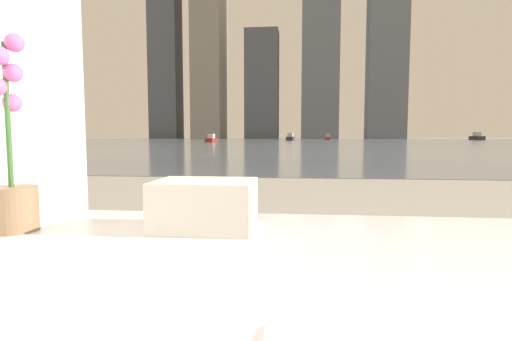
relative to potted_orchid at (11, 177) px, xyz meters
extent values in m
cube|color=white|center=(0.51, -0.42, -0.15)|extent=(1.39, 1.15, 0.04)
cylinder|color=#8C6B4C|center=(0.00, 0.00, -0.08)|extent=(0.11, 0.11, 0.11)
cylinder|color=#38662D|center=(0.00, 0.00, 0.14)|extent=(0.01, 0.01, 0.34)
sphere|color=pink|center=(0.02, 0.01, 0.31)|extent=(0.04, 0.04, 0.04)
sphere|color=pink|center=(0.01, 0.01, 0.24)|extent=(0.04, 0.04, 0.04)
sphere|color=pink|center=(0.00, 0.02, 0.18)|extent=(0.04, 0.04, 0.04)
cube|color=silver|center=(0.45, 0.07, -0.11)|extent=(0.24, 0.18, 0.04)
cube|color=silver|center=(0.45, 0.07, -0.07)|extent=(0.24, 0.18, 0.04)
cube|color=silver|center=(0.45, 0.07, -0.03)|extent=(0.24, 0.18, 0.04)
cube|color=slate|center=(0.51, 61.18, -0.64)|extent=(180.00, 110.00, 0.01)
cube|color=#2D2D33|center=(-0.65, 69.61, -0.33)|extent=(1.53, 3.59, 0.61)
cube|color=silver|center=(-0.65, 69.61, 0.32)|extent=(1.00, 1.39, 0.70)
cube|color=#2D2D33|center=(35.41, 81.24, -0.28)|extent=(1.43, 4.14, 0.72)
cube|color=silver|center=(35.41, 81.24, 0.50)|extent=(1.04, 1.55, 0.83)
cube|color=maroon|center=(-9.95, 47.54, -0.41)|extent=(1.09, 2.72, 0.47)
cube|color=silver|center=(-9.95, 47.54, 0.09)|extent=(0.73, 1.04, 0.53)
cube|color=maroon|center=(6.63, 80.25, -0.37)|extent=(1.34, 3.19, 0.54)
cube|color=#B2A893|center=(6.63, 80.25, 0.22)|extent=(0.88, 1.23, 0.62)
cube|color=#335647|center=(-34.03, 45.09, -0.36)|extent=(2.20, 3.41, 0.56)
cube|color=#B2A893|center=(-34.03, 45.09, 0.25)|extent=(1.19, 1.42, 0.65)
cube|color=#4C515B|center=(-38.96, 117.18, 25.84)|extent=(8.37, 7.92, 52.98)
cube|color=gray|center=(-25.56, 117.18, 36.98)|extent=(8.47, 13.80, 75.26)
cube|color=#4C515B|center=(-9.91, 117.18, 14.89)|extent=(9.54, 8.92, 31.08)
cube|color=slate|center=(6.71, 117.18, 25.36)|extent=(10.23, 12.56, 52.03)
cube|color=slate|center=(25.45, 117.18, 32.43)|extent=(10.75, 6.67, 66.17)
camera|label=1|loc=(0.68, -0.88, 0.10)|focal=28.00mm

